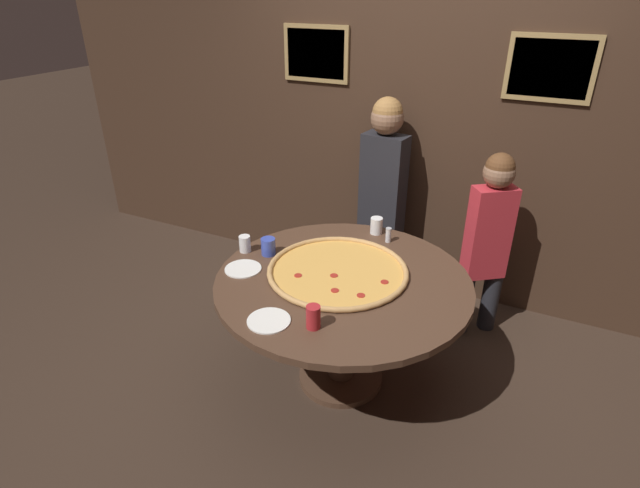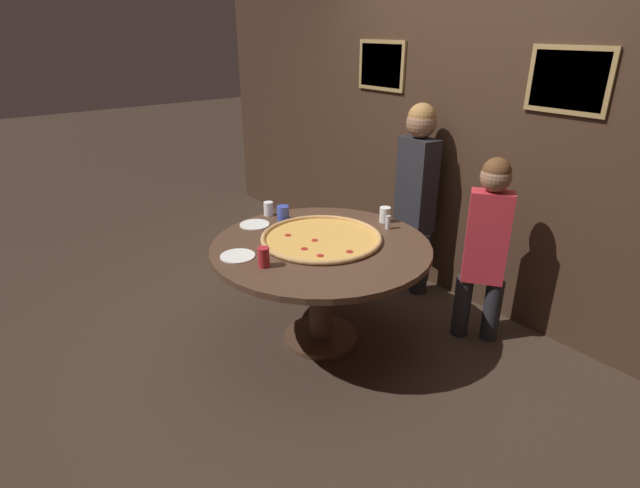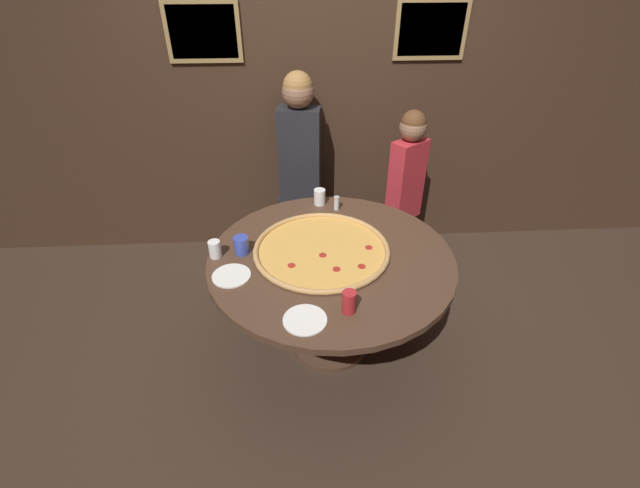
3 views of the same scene
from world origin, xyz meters
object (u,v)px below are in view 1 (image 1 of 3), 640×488
(diner_centre_back, at_px, (383,188))
(diner_side_left, at_px, (488,237))
(drink_cup_far_right, at_px, (245,244))
(white_plate_far_back, at_px, (269,321))
(drink_cup_centre_back, at_px, (376,226))
(drink_cup_far_left, at_px, (313,317))
(drink_cup_beside_pizza, at_px, (268,247))
(white_plate_near_front, at_px, (243,269))
(condiment_shaker, at_px, (388,235))
(giant_pizza, at_px, (338,271))
(dining_table, at_px, (342,300))

(diner_centre_back, height_order, diner_side_left, diner_centre_back)
(drink_cup_far_right, relative_size, white_plate_far_back, 0.48)
(drink_cup_centre_back, bearing_deg, drink_cup_far_left, -85.82)
(white_plate_far_back, height_order, diner_side_left, diner_side_left)
(drink_cup_far_right, height_order, diner_centre_back, diner_centre_back)
(drink_cup_beside_pizza, bearing_deg, white_plate_near_front, -100.05)
(drink_cup_centre_back, xyz_separation_m, drink_cup_far_left, (0.08, -1.09, 0.01))
(drink_cup_centre_back, xyz_separation_m, diner_centre_back, (-0.13, 0.47, 0.07))
(white_plate_far_back, xyz_separation_m, condiment_shaker, (0.25, 1.06, 0.05))
(white_plate_far_back, height_order, condiment_shaker, condiment_shaker)
(diner_centre_back, bearing_deg, white_plate_near_front, 80.35)
(drink_cup_beside_pizza, bearing_deg, diner_centre_back, 70.46)
(giant_pizza, xyz_separation_m, drink_cup_centre_back, (0.02, 0.57, 0.04))
(giant_pizza, xyz_separation_m, drink_cup_far_left, (0.10, -0.52, 0.05))
(dining_table, xyz_separation_m, drink_cup_far_left, (0.05, -0.47, 0.21))
(drink_cup_far_left, distance_m, diner_side_left, 1.49)
(drink_cup_centre_back, distance_m, diner_centre_back, 0.49)
(drink_cup_beside_pizza, distance_m, white_plate_far_back, 0.69)
(dining_table, bearing_deg, drink_cup_far_right, 177.33)
(condiment_shaker, bearing_deg, white_plate_far_back, -103.26)
(diner_centre_back, bearing_deg, drink_cup_beside_pizza, 78.73)
(white_plate_near_front, bearing_deg, dining_table, 15.92)
(diner_centre_back, xyz_separation_m, diner_side_left, (0.81, -0.20, -0.13))
(drink_cup_far_right, distance_m, drink_cup_far_left, 0.88)
(dining_table, distance_m, giant_pizza, 0.17)
(dining_table, relative_size, giant_pizza, 1.78)
(drink_cup_far_right, bearing_deg, drink_cup_centre_back, 42.53)
(drink_cup_far_right, height_order, drink_cup_far_left, drink_cup_far_left)
(condiment_shaker, bearing_deg, drink_cup_far_right, -146.11)
(dining_table, distance_m, drink_cup_centre_back, 0.65)
(giant_pizza, bearing_deg, diner_side_left, 50.40)
(white_plate_far_back, distance_m, white_plate_near_front, 0.54)
(diner_side_left, bearing_deg, dining_table, 18.16)
(drink_cup_far_right, xyz_separation_m, diner_centre_back, (0.52, 1.06, 0.08))
(giant_pizza, height_order, drink_cup_centre_back, drink_cup_centre_back)
(diner_side_left, bearing_deg, giant_pizza, 14.48)
(drink_cup_far_right, distance_m, drink_cup_beside_pizza, 0.15)
(drink_cup_far_left, relative_size, white_plate_far_back, 0.56)
(dining_table, relative_size, white_plate_near_front, 6.79)
(drink_cup_beside_pizza, distance_m, white_plate_near_front, 0.23)
(drink_cup_far_left, xyz_separation_m, diner_side_left, (0.60, 1.36, -0.06))
(drink_cup_far_left, relative_size, white_plate_near_front, 0.57)
(dining_table, bearing_deg, drink_cup_beside_pizza, 173.37)
(giant_pizza, bearing_deg, diner_centre_back, 95.73)
(white_plate_far_back, xyz_separation_m, white_plate_near_front, (-0.39, 0.36, 0.00))
(condiment_shaker, xyz_separation_m, diner_side_left, (0.57, 0.35, -0.05))
(drink_cup_far_right, bearing_deg, diner_centre_back, 64.06)
(giant_pizza, bearing_deg, drink_cup_far_left, -78.84)
(drink_cup_far_left, xyz_separation_m, white_plate_near_front, (-0.61, 0.31, -0.06))
(condiment_shaker, bearing_deg, dining_table, -98.47)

